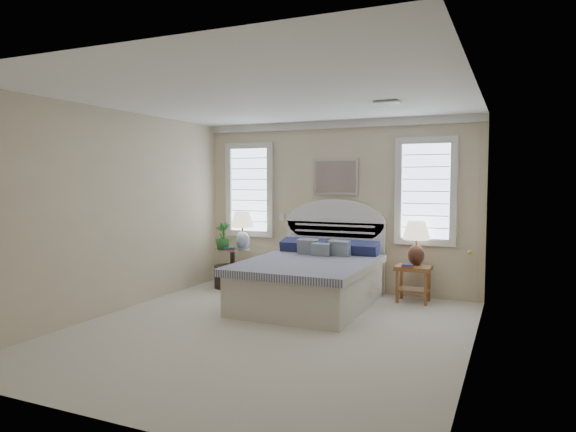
# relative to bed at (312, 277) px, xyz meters

# --- Properties ---
(floor) EXTENTS (4.50, 5.00, 0.01)m
(floor) POSITION_rel_bed_xyz_m (0.00, -1.46, -0.39)
(floor) COLOR beige
(floor) RESTS_ON ground
(ceiling) EXTENTS (4.50, 5.00, 0.01)m
(ceiling) POSITION_rel_bed_xyz_m (0.00, -1.46, 2.31)
(ceiling) COLOR white
(ceiling) RESTS_ON wall_back
(wall_back) EXTENTS (4.50, 0.02, 2.70)m
(wall_back) POSITION_rel_bed_xyz_m (0.00, 1.04, 0.96)
(wall_back) COLOR #C8B696
(wall_back) RESTS_ON floor
(wall_left) EXTENTS (0.02, 5.00, 2.70)m
(wall_left) POSITION_rel_bed_xyz_m (-2.25, -1.46, 0.96)
(wall_left) COLOR #C8B696
(wall_left) RESTS_ON floor
(wall_right) EXTENTS (0.02, 5.00, 2.70)m
(wall_right) POSITION_rel_bed_xyz_m (2.25, -1.46, 0.96)
(wall_right) COLOR #C8B696
(wall_right) RESTS_ON floor
(crown_molding) EXTENTS (4.50, 0.08, 0.12)m
(crown_molding) POSITION_rel_bed_xyz_m (0.00, 1.00, 2.25)
(crown_molding) COLOR silver
(crown_molding) RESTS_ON wall_back
(hvac_vent) EXTENTS (0.30, 0.20, 0.02)m
(hvac_vent) POSITION_rel_bed_xyz_m (1.20, -0.66, 2.29)
(hvac_vent) COLOR #B2B2B2
(hvac_vent) RESTS_ON ceiling
(switch_plate) EXTENTS (0.08, 0.01, 0.12)m
(switch_plate) POSITION_rel_bed_xyz_m (-0.95, 1.03, 0.76)
(switch_plate) COLOR silver
(switch_plate) RESTS_ON wall_back
(window_left) EXTENTS (0.90, 0.06, 1.60)m
(window_left) POSITION_rel_bed_xyz_m (-1.55, 1.02, 1.21)
(window_left) COLOR silver
(window_left) RESTS_ON wall_back
(window_right) EXTENTS (0.90, 0.06, 1.60)m
(window_right) POSITION_rel_bed_xyz_m (1.40, 1.02, 1.21)
(window_right) COLOR silver
(window_right) RESTS_ON wall_back
(painting) EXTENTS (0.74, 0.04, 0.58)m
(painting) POSITION_rel_bed_xyz_m (0.00, 1.00, 1.43)
(painting) COLOR silver
(painting) RESTS_ON wall_back
(closet_door) EXTENTS (0.02, 1.80, 2.40)m
(closet_door) POSITION_rel_bed_xyz_m (2.23, -0.26, 0.81)
(closet_door) COLOR silver
(closet_door) RESTS_ON floor
(bed) EXTENTS (1.72, 2.28, 1.47)m
(bed) POSITION_rel_bed_xyz_m (0.00, 0.00, 0.00)
(bed) COLOR silver
(bed) RESTS_ON floor
(side_table_left) EXTENTS (0.56, 0.56, 0.63)m
(side_table_left) POSITION_rel_bed_xyz_m (-1.65, 0.59, 0.00)
(side_table_left) COLOR black
(side_table_left) RESTS_ON floor
(nightstand_right) EXTENTS (0.50, 0.40, 0.53)m
(nightstand_right) POSITION_rel_bed_xyz_m (1.30, 0.69, 0.00)
(nightstand_right) COLOR olive
(nightstand_right) RESTS_ON floor
(floor_pot) EXTENTS (0.49, 0.49, 0.37)m
(floor_pot) POSITION_rel_bed_xyz_m (-1.68, 0.45, -0.20)
(floor_pot) COLOR black
(floor_pot) RESTS_ON floor
(lamp_left) EXTENTS (0.47, 0.47, 0.63)m
(lamp_left) POSITION_rel_bed_xyz_m (-1.50, 0.67, 0.63)
(lamp_left) COLOR white
(lamp_left) RESTS_ON side_table_left
(lamp_right) EXTENTS (0.47, 0.47, 0.65)m
(lamp_right) POSITION_rel_bed_xyz_m (1.32, 0.79, 0.54)
(lamp_right) COLOR black
(lamp_right) RESTS_ON nightstand_right
(potted_plant) EXTENTS (0.25, 0.25, 0.44)m
(potted_plant) POSITION_rel_bed_xyz_m (-1.76, 0.46, 0.46)
(potted_plant) COLOR #2C6729
(potted_plant) RESTS_ON side_table_left
(books_left) EXTENTS (0.21, 0.18, 0.05)m
(books_left) POSITION_rel_bed_xyz_m (-1.61, 0.42, 0.27)
(books_left) COLOR maroon
(books_left) RESTS_ON side_table_left
(books_right) EXTENTS (0.18, 0.14, 0.04)m
(books_right) POSITION_rel_bed_xyz_m (1.24, 0.54, 0.17)
(books_right) COLOR maroon
(books_right) RESTS_ON nightstand_right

